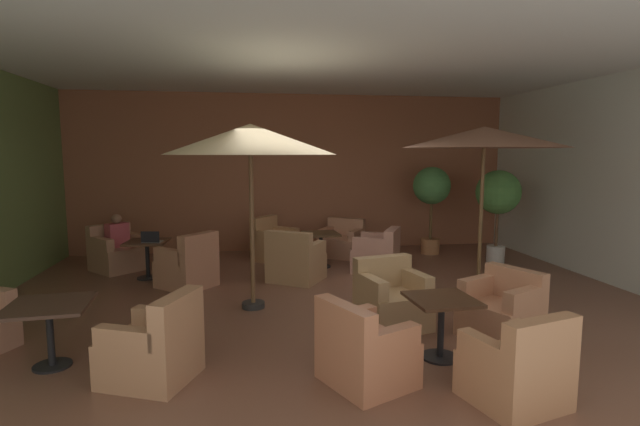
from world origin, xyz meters
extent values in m
cube|color=brown|center=(0.00, 0.00, -0.01)|extent=(9.85, 8.06, 0.02)
cube|color=#96573C|center=(0.00, 3.99, 1.73)|extent=(9.85, 0.08, 3.46)
cube|color=silver|center=(4.89, 0.00, 1.73)|extent=(0.08, 8.06, 3.46)
cube|color=silver|center=(0.00, 0.00, 3.49)|extent=(9.85, 8.06, 0.06)
cylinder|color=black|center=(-2.82, 1.78, 0.01)|extent=(0.38, 0.38, 0.02)
cylinder|color=black|center=(-2.82, 1.78, 0.31)|extent=(0.07, 0.07, 0.63)
cube|color=#533321|center=(-2.82, 1.78, 0.65)|extent=(0.74, 0.74, 0.03)
cube|color=tan|center=(-3.48, 2.49, 0.22)|extent=(1.12, 1.12, 0.44)
cube|color=tan|center=(-3.69, 2.71, 0.64)|extent=(0.70, 0.67, 0.40)
cube|color=tan|center=(-3.21, 2.68, 0.55)|extent=(0.53, 0.55, 0.21)
cube|color=tan|center=(-3.69, 2.23, 0.55)|extent=(0.53, 0.55, 0.21)
cube|color=tan|center=(-2.10, 1.14, 0.22)|extent=(1.07, 1.06, 0.44)
cube|color=tan|center=(-1.87, 0.93, 0.67)|extent=(0.61, 0.66, 0.47)
cube|color=tan|center=(-2.33, 0.94, 0.56)|extent=(0.54, 0.50, 0.24)
cube|color=tan|center=(-1.93, 1.39, 0.56)|extent=(0.54, 0.50, 0.24)
cylinder|color=black|center=(0.90, -2.15, 0.01)|extent=(0.40, 0.40, 0.02)
cylinder|color=black|center=(0.90, -2.15, 0.31)|extent=(0.07, 0.07, 0.63)
cube|color=#472C1C|center=(0.90, -2.15, 0.65)|extent=(0.70, 0.70, 0.03)
cube|color=#BF7552|center=(-0.01, -2.57, 0.22)|extent=(0.96, 0.99, 0.43)
cube|color=#BF7552|center=(-0.26, -2.68, 0.63)|extent=(0.46, 0.76, 0.39)
cube|color=#BF7552|center=(-0.11, -2.27, 0.53)|extent=(0.56, 0.36, 0.19)
cube|color=#BF7552|center=(0.15, -2.83, 0.53)|extent=(0.56, 0.36, 0.19)
cube|color=#B87C53|center=(1.16, -3.11, 0.20)|extent=(0.89, 0.88, 0.41)
cube|color=#B87C53|center=(1.23, -3.38, 0.63)|extent=(0.75, 0.34, 0.44)
cube|color=#B87C53|center=(0.86, -3.15, 0.51)|extent=(0.28, 0.57, 0.21)
cube|color=#B87C53|center=(1.43, -3.00, 0.51)|extent=(0.28, 0.57, 0.21)
cube|color=tan|center=(1.80, -1.73, 0.22)|extent=(0.96, 1.00, 0.44)
cube|color=tan|center=(2.05, -1.61, 0.62)|extent=(0.46, 0.77, 0.37)
cube|color=tan|center=(1.90, -2.03, 0.56)|extent=(0.56, 0.36, 0.24)
cube|color=tan|center=(1.64, -1.46, 0.56)|extent=(0.56, 0.36, 0.24)
cube|color=tan|center=(0.68, -1.17, 0.23)|extent=(0.92, 0.88, 0.45)
cube|color=tan|center=(0.62, -0.89, 0.65)|extent=(0.80, 0.33, 0.40)
cube|color=tan|center=(1.00, -1.14, 0.57)|extent=(0.27, 0.59, 0.23)
cube|color=tan|center=(0.38, -1.28, 0.57)|extent=(0.27, 0.59, 0.23)
cylinder|color=black|center=(-3.12, -1.73, 0.01)|extent=(0.37, 0.37, 0.02)
cylinder|color=black|center=(-3.12, -1.73, 0.31)|extent=(0.07, 0.07, 0.63)
cube|color=#462E22|center=(-3.12, -1.73, 0.65)|extent=(0.84, 0.84, 0.03)
cube|color=tan|center=(-2.06, -2.18, 0.22)|extent=(1.00, 0.96, 0.43)
cube|color=tan|center=(-1.78, -2.30, 0.65)|extent=(0.44, 0.72, 0.43)
cube|color=tan|center=(-2.21, -2.42, 0.52)|extent=(0.62, 0.37, 0.18)
cube|color=tan|center=(-1.99, -1.90, 0.52)|extent=(0.62, 0.37, 0.18)
cylinder|color=black|center=(0.29, 2.15, 0.01)|extent=(0.38, 0.38, 0.02)
cylinder|color=black|center=(0.29, 2.15, 0.31)|extent=(0.07, 0.07, 0.63)
cube|color=#48321C|center=(0.29, 2.15, 0.65)|extent=(0.70, 0.70, 0.03)
cube|color=tan|center=(0.87, 3.04, 0.20)|extent=(1.09, 1.07, 0.41)
cube|color=tan|center=(1.03, 3.29, 0.59)|extent=(0.77, 0.58, 0.37)
cube|color=tan|center=(1.13, 2.83, 0.50)|extent=(0.44, 0.57, 0.18)
cube|color=tan|center=(0.57, 3.19, 0.50)|extent=(0.44, 0.57, 0.18)
cube|color=tan|center=(-0.52, 2.84, 0.21)|extent=(1.05, 1.04, 0.43)
cube|color=tan|center=(-0.75, 3.03, 0.66)|extent=(0.59, 0.65, 0.45)
cube|color=tan|center=(-0.31, 3.02, 0.54)|extent=(0.56, 0.50, 0.22)
cube|color=tan|center=(-0.67, 2.60, 0.54)|extent=(0.56, 0.50, 0.22)
cube|color=tan|center=(-0.28, 1.24, 0.22)|extent=(1.10, 1.09, 0.44)
cube|color=tan|center=(-0.44, 0.99, 0.66)|extent=(0.78, 0.58, 0.45)
cube|color=tan|center=(-0.54, 1.46, 0.55)|extent=(0.44, 0.59, 0.24)
cube|color=tan|center=(0.03, 1.10, 0.55)|extent=(0.44, 0.59, 0.24)
cube|color=tan|center=(1.24, 1.65, 0.22)|extent=(1.04, 1.02, 0.44)
cube|color=tan|center=(1.50, 1.51, 0.63)|extent=(0.50, 0.74, 0.37)
cube|color=tan|center=(1.05, 1.39, 0.56)|extent=(0.59, 0.39, 0.23)
cube|color=tan|center=(1.34, 1.94, 0.56)|extent=(0.59, 0.39, 0.23)
cylinder|color=#2D2D2D|center=(-1.04, -0.13, 0.04)|extent=(0.32, 0.32, 0.08)
cylinder|color=brown|center=(-1.04, -0.13, 1.26)|extent=(0.06, 0.06, 2.52)
cone|color=beige|center=(-1.04, -0.13, 2.36)|extent=(2.34, 2.34, 0.41)
cylinder|color=#2D2D2D|center=(2.64, 0.43, 0.04)|extent=(0.32, 0.32, 0.08)
cylinder|color=brown|center=(2.64, 0.43, 1.27)|extent=(0.06, 0.06, 2.54)
cone|color=#986750|center=(2.64, 0.43, 2.43)|extent=(2.59, 2.59, 0.33)
cylinder|color=silver|center=(3.80, 1.98, 0.17)|extent=(0.35, 0.35, 0.34)
cylinder|color=brown|center=(3.80, 1.98, 0.69)|extent=(0.06, 0.06, 0.71)
sphere|color=#4B8740|center=(3.80, 1.98, 1.41)|extent=(0.87, 0.87, 0.87)
cylinder|color=#A86C42|center=(2.84, 3.02, 0.16)|extent=(0.40, 0.40, 0.33)
cylinder|color=brown|center=(2.84, 3.02, 0.73)|extent=(0.06, 0.06, 0.82)
sphere|color=#488646|center=(2.84, 3.02, 1.48)|extent=(0.80, 0.80, 0.80)
cube|color=#B7464E|center=(-3.48, 2.49, 0.66)|extent=(0.42, 0.41, 0.44)
sphere|color=#875C45|center=(-3.48, 2.49, 0.97)|extent=(0.18, 0.18, 0.18)
cylinder|color=white|center=(-2.71, 1.81, 0.72)|extent=(0.08, 0.08, 0.11)
cube|color=#9EA0A5|center=(-2.71, 1.67, 0.67)|extent=(0.34, 0.27, 0.01)
cube|color=black|center=(-2.72, 1.57, 0.77)|extent=(0.31, 0.06, 0.19)
camera|label=1|loc=(-1.14, -6.81, 2.18)|focal=27.09mm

